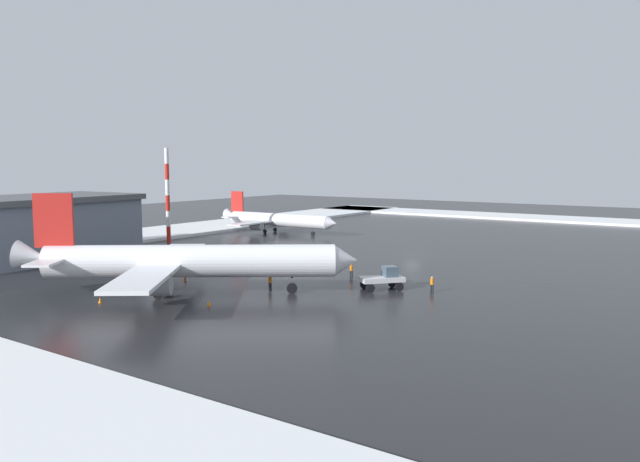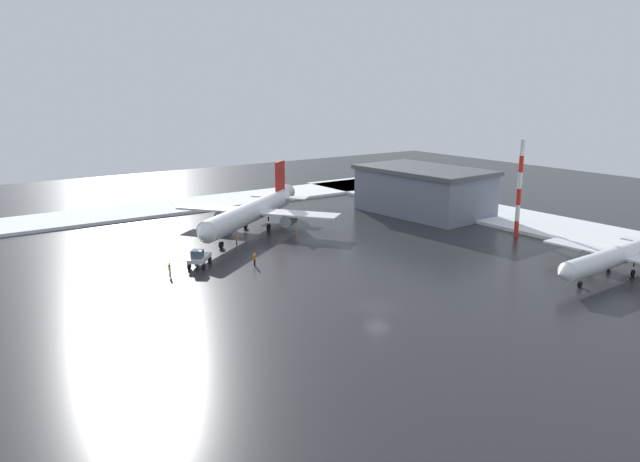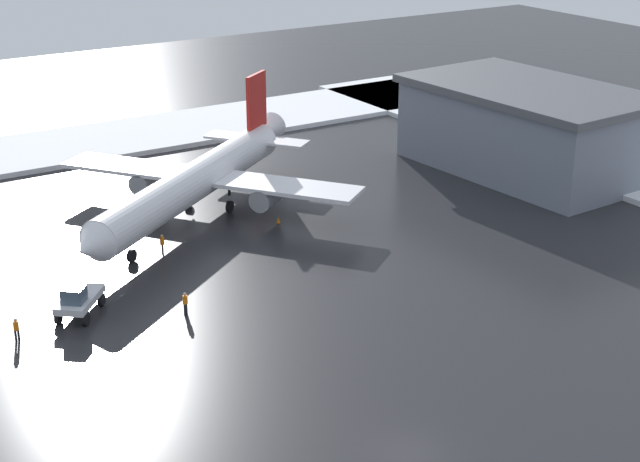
# 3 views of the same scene
# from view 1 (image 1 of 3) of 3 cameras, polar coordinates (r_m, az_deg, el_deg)

# --- Properties ---
(ground_plane) EXTENTS (240.00, 240.00, 0.00)m
(ground_plane) POSITION_cam_1_polar(r_m,az_deg,el_deg) (94.24, 8.42, -1.99)
(ground_plane) COLOR #232326
(snow_bank_far) EXTENTS (152.00, 16.00, 0.54)m
(snow_bank_far) POSITION_cam_1_polar(r_m,az_deg,el_deg) (124.45, -12.68, 0.06)
(snow_bank_far) COLOR white
(snow_bank_far) RESTS_ON ground_plane
(snow_bank_left) EXTENTS (14.00, 116.00, 0.54)m
(snow_bank_left) POSITION_cam_1_polar(r_m,az_deg,el_deg) (156.77, 19.34, 1.13)
(snow_bank_left) COLOR white
(snow_bank_left) RESTS_ON ground_plane
(airplane_far_rear) EXTENTS (26.07, 29.98, 10.42)m
(airplane_far_rear) POSITION_cam_1_polar(r_m,az_deg,el_deg) (65.40, -12.43, -2.70)
(airplane_far_rear) COLOR white
(airplane_far_rear) RESTS_ON ground_plane
(airplane_parked_starboard) EXTENTS (21.59, 26.07, 7.75)m
(airplane_parked_starboard) POSITION_cam_1_polar(r_m,az_deg,el_deg) (119.09, -4.01, 1.03)
(airplane_parked_starboard) COLOR white
(airplane_parked_starboard) RESTS_ON ground_plane
(pushback_tug) EXTENTS (4.93, 4.65, 2.50)m
(pushback_tug) POSITION_cam_1_polar(r_m,az_deg,el_deg) (66.81, 5.87, -4.27)
(pushback_tug) COLOR silver
(pushback_tug) RESTS_ON ground_plane
(ground_crew_mid_apron) EXTENTS (0.36, 0.36, 1.71)m
(ground_crew_mid_apron) POSITION_cam_1_polar(r_m,az_deg,el_deg) (66.19, -4.59, -4.64)
(ground_crew_mid_apron) COLOR black
(ground_crew_mid_apron) RESTS_ON ground_plane
(ground_crew_beside_wing) EXTENTS (0.36, 0.36, 1.71)m
(ground_crew_beside_wing) POSITION_cam_1_polar(r_m,az_deg,el_deg) (73.35, 2.88, -3.54)
(ground_crew_beside_wing) COLOR black
(ground_crew_beside_wing) RESTS_ON ground_plane
(ground_crew_by_nose_gear) EXTENTS (0.36, 0.36, 1.71)m
(ground_crew_by_nose_gear) POSITION_cam_1_polar(r_m,az_deg,el_deg) (66.08, 10.20, -4.74)
(ground_crew_by_nose_gear) COLOR black
(ground_crew_by_nose_gear) RESTS_ON ground_plane
(antenna_mast) EXTENTS (0.70, 0.70, 15.88)m
(antenna_mast) POSITION_cam_1_polar(r_m,az_deg,el_deg) (108.29, -13.76, 3.19)
(antenna_mast) COLOR red
(antenna_mast) RESTS_ON ground_plane
(cargo_hangar) EXTENTS (25.87, 16.50, 8.80)m
(cargo_hangar) POSITION_cam_1_polar(r_m,az_deg,el_deg) (96.06, -24.06, 0.35)
(cargo_hangar) COLOR slate
(cargo_hangar) RESTS_ON ground_plane
(traffic_cone_near_nose) EXTENTS (0.36, 0.36, 0.55)m
(traffic_cone_near_nose) POSITION_cam_1_polar(r_m,az_deg,el_deg) (60.21, -10.12, -6.50)
(traffic_cone_near_nose) COLOR orange
(traffic_cone_near_nose) RESTS_ON ground_plane
(traffic_cone_mid_line) EXTENTS (0.36, 0.36, 0.55)m
(traffic_cone_mid_line) POSITION_cam_1_polar(r_m,az_deg,el_deg) (64.16, -19.47, -5.97)
(traffic_cone_mid_line) COLOR orange
(traffic_cone_mid_line) RESTS_ON ground_plane
(traffic_cone_wingtip_side) EXTENTS (0.36, 0.36, 0.55)m
(traffic_cone_wingtip_side) POSITION_cam_1_polar(r_m,az_deg,el_deg) (73.30, -12.22, -4.24)
(traffic_cone_wingtip_side) COLOR orange
(traffic_cone_wingtip_side) RESTS_ON ground_plane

